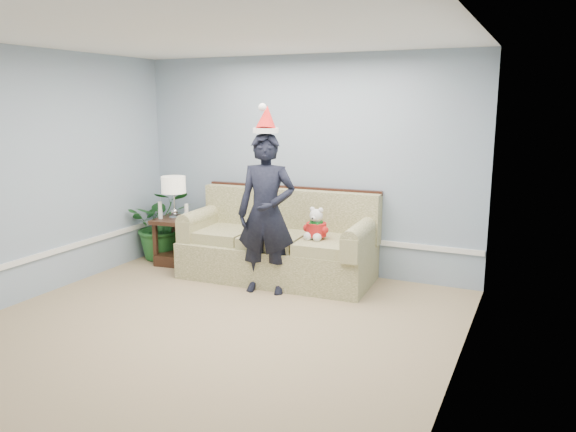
# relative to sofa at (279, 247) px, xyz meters

# --- Properties ---
(room_shell) EXTENTS (4.54, 5.04, 2.74)m
(room_shell) POSITION_rel_sofa_xyz_m (0.11, -2.02, 0.97)
(room_shell) COLOR #9F8366
(room_shell) RESTS_ON ground
(wainscot_trim) EXTENTS (4.49, 4.99, 0.06)m
(wainscot_trim) POSITION_rel_sofa_xyz_m (-1.07, -0.84, 0.07)
(wainscot_trim) COLOR white
(wainscot_trim) RESTS_ON room_shell
(sofa) EXTENTS (2.36, 1.10, 1.08)m
(sofa) POSITION_rel_sofa_xyz_m (0.00, 0.00, 0.00)
(sofa) COLOR brown
(sofa) RESTS_ON room_shell
(side_table) EXTENTS (0.70, 0.61, 0.62)m
(side_table) POSITION_rel_sofa_xyz_m (-1.44, -0.04, -0.14)
(side_table) COLOR #392315
(side_table) RESTS_ON room_shell
(table_lamp) EXTENTS (0.32, 0.32, 0.56)m
(table_lamp) POSITION_rel_sofa_xyz_m (-1.49, -0.08, 0.66)
(table_lamp) COLOR silver
(table_lamp) RESTS_ON side_table
(candle_pair) EXTENTS (0.48, 0.06, 0.23)m
(candle_pair) POSITION_rel_sofa_xyz_m (-1.46, -0.15, 0.34)
(candle_pair) COLOR silver
(candle_pair) RESTS_ON side_table
(houseplant) EXTENTS (1.14, 1.12, 0.96)m
(houseplant) POSITION_rel_sofa_xyz_m (-1.83, 0.08, 0.10)
(houseplant) COLOR #205D24
(houseplant) RESTS_ON room_shell
(man) EXTENTS (0.73, 0.55, 1.80)m
(man) POSITION_rel_sofa_xyz_m (0.11, -0.55, 0.52)
(man) COLOR black
(man) RESTS_ON room_shell
(santa_hat) EXTENTS (0.33, 0.36, 0.33)m
(santa_hat) POSITION_rel_sofa_xyz_m (0.11, -0.54, 1.55)
(santa_hat) COLOR silver
(santa_hat) RESTS_ON man
(teddy_bear) EXTENTS (0.25, 0.27, 0.38)m
(teddy_bear) POSITION_rel_sofa_xyz_m (0.54, -0.15, 0.32)
(teddy_bear) COLOR silver
(teddy_bear) RESTS_ON sofa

